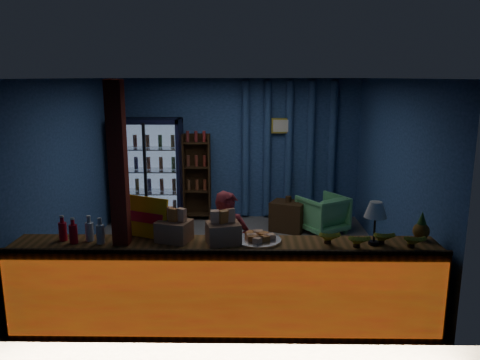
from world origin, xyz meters
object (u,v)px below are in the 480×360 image
(green_chair, at_px, (322,214))
(pastry_tray, at_px, (258,239))
(shopkeeper, at_px, (228,250))
(table_lamp, at_px, (376,211))

(green_chair, bearing_deg, pastry_tray, 36.65)
(green_chair, xyz_separation_m, pastry_tray, (-1.18, -3.12, 0.65))
(shopkeeper, height_order, table_lamp, table_lamp)
(green_chair, relative_size, pastry_tray, 1.47)
(pastry_tray, height_order, table_lamp, table_lamp)
(table_lamp, bearing_deg, shopkeeper, 161.43)
(pastry_tray, xyz_separation_m, table_lamp, (1.17, -0.08, 0.33))
(green_chair, height_order, pastry_tray, pastry_tray)
(pastry_tray, relative_size, table_lamp, 1.08)
(table_lamp, bearing_deg, pastry_tray, 176.22)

